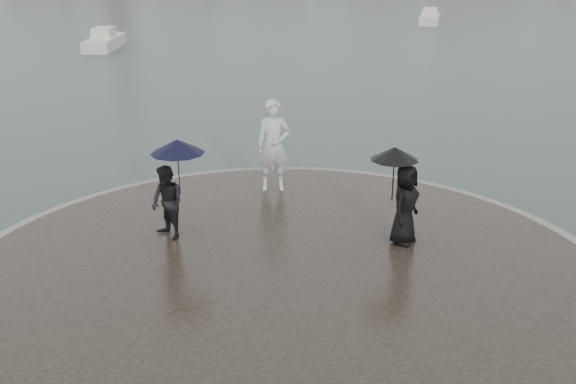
{
  "coord_description": "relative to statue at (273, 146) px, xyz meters",
  "views": [
    {
      "loc": [
        0.82,
        -6.78,
        5.81
      ],
      "look_at": [
        0.0,
        4.8,
        1.45
      ],
      "focal_mm": 40.0,
      "sensor_mm": 36.0,
      "label": 1
    }
  ],
  "objects": [
    {
      "name": "visitor_right",
      "position": [
        2.79,
        -2.84,
        -0.03
      ],
      "size": [
        1.14,
        1.04,
        1.95
      ],
      "color": "black",
      "rests_on": "quay_tip"
    },
    {
      "name": "quay_tip",
      "position": [
        0.57,
        -4.38,
        -1.28
      ],
      "size": [
        11.9,
        11.9,
        0.36
      ],
      "primitive_type": "cylinder",
      "color": "#2D261E",
      "rests_on": "ground"
    },
    {
      "name": "boats",
      "position": [
        5.69,
        33.14,
        -1.09
      ],
      "size": [
        37.81,
        22.56,
        1.5
      ],
      "color": "silver",
      "rests_on": "ground"
    },
    {
      "name": "kerb_ring",
      "position": [
        0.57,
        -4.38,
        -1.3
      ],
      "size": [
        12.5,
        12.5,
        0.32
      ],
      "primitive_type": "cylinder",
      "color": "gray",
      "rests_on": "ground"
    },
    {
      "name": "visitor_left",
      "position": [
        -1.78,
        -2.93,
        0.04
      ],
      "size": [
        1.25,
        1.09,
        2.04
      ],
      "color": "black",
      "rests_on": "quay_tip"
    },
    {
      "name": "statue",
      "position": [
        0.0,
        0.0,
        0.0
      ],
      "size": [
        0.87,
        0.63,
        2.21
      ],
      "primitive_type": "imported",
      "rotation": [
        0.0,
        0.0,
        0.13
      ],
      "color": "silver",
      "rests_on": "quay_tip"
    }
  ]
}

